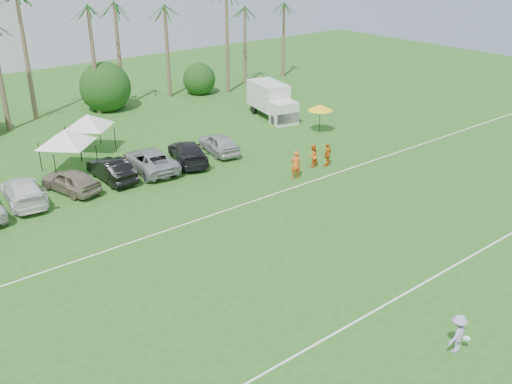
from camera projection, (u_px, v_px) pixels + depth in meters
ground at (394, 346)px, 22.38m from camera, size 120.00×120.00×0.00m
field_lines at (265, 263)px, 28.07m from camera, size 80.00×12.10×0.01m
palm_tree_5 at (29, 23)px, 46.03m from camera, size 2.40×2.40×9.90m
palm_tree_6 at (76, 8)px, 47.96m from camera, size 2.40×2.40×10.90m
palm_tree_8 at (169, 21)px, 53.80m from camera, size 2.40×2.40×8.90m
palm_tree_9 at (213, 7)px, 56.30m from camera, size 2.40×2.40×9.90m
bush_tree_2 at (102, 89)px, 52.84m from camera, size 4.00×4.00×4.00m
bush_tree_3 at (193, 74)px, 58.55m from camera, size 4.00×4.00×4.00m
sideline_player_a at (296, 165)px, 37.55m from camera, size 0.81×0.66×1.93m
sideline_player_b at (313, 156)px, 39.50m from camera, size 0.82×0.66×1.64m
sideline_player_c at (328, 154)px, 39.65m from camera, size 1.09×0.74×1.71m
box_truck at (272, 100)px, 50.17m from camera, size 3.29×6.09×2.98m
canopy_tent_left at (64, 130)px, 37.67m from camera, size 4.39×4.39×3.56m
canopy_tent_right at (87, 114)px, 41.49m from camera, size 4.16×4.16×3.37m
market_umbrella at (320, 107)px, 45.97m from camera, size 2.12×2.12×2.37m
frisbee_player at (457, 334)px, 21.77m from camera, size 1.12×0.72×1.65m
parked_car_3 at (23, 191)px, 34.22m from camera, size 2.68×5.35×1.49m
parked_car_4 at (70, 181)px, 35.67m from camera, size 2.85×4.69×1.49m
parked_car_5 at (111, 169)px, 37.38m from camera, size 1.67×4.56×1.49m
parked_car_6 at (150, 160)px, 38.94m from camera, size 3.06×5.61×1.49m
parked_car_7 at (188, 152)px, 40.37m from camera, size 3.65×5.54×1.49m
parked_car_8 at (219, 143)px, 42.14m from camera, size 2.48×4.62×1.49m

